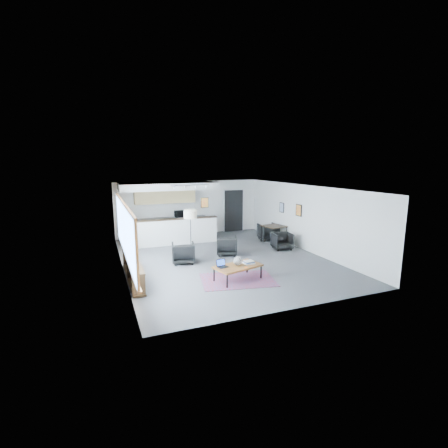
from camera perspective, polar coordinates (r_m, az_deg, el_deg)
name	(u,v)px	position (r m, az deg, el deg)	size (l,w,h in m)	color
room	(223,224)	(11.62, -0.16, 0.04)	(7.02, 9.02, 2.62)	#464648
window	(125,232)	(9.96, -17.07, -1.33)	(0.10, 5.95, 1.66)	#8CBFFF
console	(133,269)	(10.12, -15.72, -7.70)	(0.35, 3.00, 0.80)	black
kitchenette	(168,210)	(14.79, -9.78, 2.49)	(4.20, 1.96, 2.60)	white
doorway	(233,210)	(16.55, 1.67, 2.45)	(1.10, 0.12, 2.15)	black
track_light	(190,186)	(13.35, -6.02, 6.68)	(1.60, 0.07, 0.15)	silver
wall_art_lower	(299,210)	(13.55, 13.00, 2.37)	(0.03, 0.38, 0.48)	black
wall_art_upper	(282,207)	(14.64, 10.12, 2.88)	(0.03, 0.34, 0.44)	black
kilim_rug	(238,280)	(9.85, 2.44, -9.77)	(2.41, 1.87, 0.01)	#5B2F47
coffee_table	(238,267)	(9.71, 2.46, -7.48)	(1.54, 1.08, 0.45)	brown
laptop	(222,265)	(9.56, -0.39, -7.16)	(0.34, 0.30, 0.21)	black
ceramic_pot	(238,261)	(9.68, 2.45, -6.52)	(0.26, 0.26, 0.26)	gray
book_stack	(249,262)	(9.88, 4.39, -6.71)	(0.34, 0.28, 0.10)	silver
coaster	(246,267)	(9.54, 3.84, -7.61)	(0.10, 0.10, 0.01)	#E5590C
armchair_left	(183,252)	(11.43, -7.19, -4.90)	(0.76, 0.71, 0.79)	black
armchair_right	(227,245)	(12.34, 0.48, -3.65)	(0.76, 0.71, 0.78)	black
floor_lamp	(190,216)	(12.21, -5.93, 1.46)	(0.57, 0.57, 1.73)	black
dining_table	(274,227)	(14.38, 8.78, -0.55)	(1.03, 1.03, 0.74)	black
dining_chair_near	(282,242)	(13.34, 10.19, -3.05)	(0.62, 0.58, 0.64)	black
dining_chair_far	(268,232)	(14.88, 7.77, -1.42)	(0.68, 0.64, 0.70)	black
microwave	(181,213)	(15.40, -7.62, 1.91)	(0.57, 0.31, 0.38)	black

